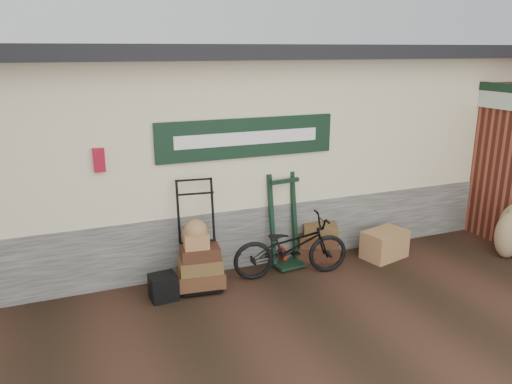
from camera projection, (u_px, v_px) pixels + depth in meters
ground at (295, 291)px, 6.72m from camera, size 80.00×80.00×0.00m
station_building at (227, 140)px, 8.71m from camera, size 14.40×4.10×3.20m
brick_outbuilding at (498, 153)px, 9.12m from camera, size 1.71×4.51×2.62m
porter_trolley at (198, 234)px, 6.70m from camera, size 0.81×0.65×1.50m
green_barrow at (285, 221)px, 7.37m from camera, size 0.54×0.47×1.39m
suitcase_stack at (318, 241)px, 7.69m from camera, size 0.75×0.62×0.57m
wicker_hamper at (385, 244)px, 7.75m from camera, size 0.76×0.59×0.44m
black_trunk at (163, 287)px, 6.46m from camera, size 0.36×0.31×0.34m
bicycle at (291, 243)px, 7.06m from camera, size 0.83×1.75×0.97m
burlap_sack_right at (508, 235)px, 7.71m from camera, size 0.56×0.51×0.74m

